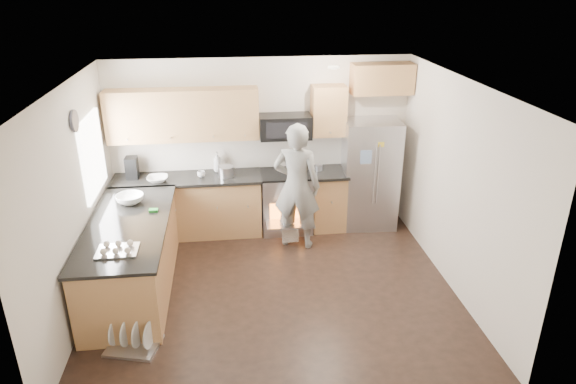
{
  "coord_description": "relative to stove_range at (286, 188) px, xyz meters",
  "views": [
    {
      "loc": [
        -0.48,
        -5.48,
        3.7
      ],
      "look_at": [
        0.24,
        0.5,
        1.12
      ],
      "focal_mm": 32.0,
      "sensor_mm": 36.0,
      "label": 1
    }
  ],
  "objects": [
    {
      "name": "refrigerator",
      "position": [
        1.3,
        0.01,
        0.17
      ],
      "size": [
        0.87,
        0.7,
        1.69
      ],
      "rotation": [
        0.0,
        0.0,
        -0.07
      ],
      "color": "#B7B7BC",
      "rests_on": "ground"
    },
    {
      "name": "back_cabinet_run",
      "position": [
        -0.94,
        0.05,
        0.29
      ],
      "size": [
        4.45,
        0.64,
        2.5
      ],
      "color": "#AF7746",
      "rests_on": "ground"
    },
    {
      "name": "stove_range",
      "position": [
        0.0,
        0.0,
        0.0
      ],
      "size": [
        0.76,
        0.97,
        1.79
      ],
      "color": "#B7B7BC",
      "rests_on": "ground"
    },
    {
      "name": "peninsula",
      "position": [
        -2.1,
        -1.44,
        -0.21
      ],
      "size": [
        0.96,
        2.36,
        1.04
      ],
      "color": "#AF7746",
      "rests_on": "ground"
    },
    {
      "name": "ground",
      "position": [
        -0.35,
        -1.69,
        -0.68
      ],
      "size": [
        4.5,
        4.5,
        0.0
      ],
      "primitive_type": "plane",
      "color": "black",
      "rests_on": "ground"
    },
    {
      "name": "dish_rack",
      "position": [
        -1.95,
        -2.59,
        -0.59
      ],
      "size": [
        0.62,
        0.55,
        0.33
      ],
      "rotation": [
        0.0,
        0.0,
        -0.26
      ],
      "color": "#B7B7BC",
      "rests_on": "ground"
    },
    {
      "name": "person",
      "position": [
        0.09,
        -0.54,
        0.25
      ],
      "size": [
        0.78,
        0.64,
        1.85
      ],
      "primitive_type": "imported",
      "rotation": [
        0.0,
        0.0,
        2.8
      ],
      "color": "gray",
      "rests_on": "ground"
    },
    {
      "name": "room_shell",
      "position": [
        -0.39,
        -1.68,
        1.0
      ],
      "size": [
        4.54,
        4.04,
        2.62
      ],
      "color": "silver",
      "rests_on": "ground"
    }
  ]
}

